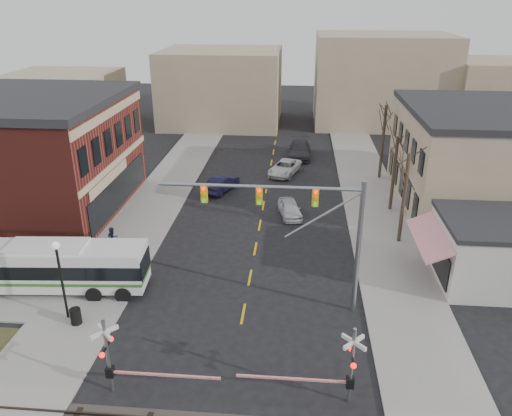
{
  "coord_description": "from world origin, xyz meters",
  "views": [
    {
      "loc": [
        2.81,
        -21.79,
        16.98
      ],
      "look_at": [
        0.11,
        9.36,
        3.5
      ],
      "focal_mm": 35.0,
      "sensor_mm": 36.0,
      "label": 1
    }
  ],
  "objects_px": {
    "rr_crossing_west": "(117,357)",
    "car_b": "(221,184)",
    "street_lamp": "(59,265)",
    "car_c": "(285,168)",
    "transit_bus": "(50,266)",
    "car_d": "(300,150)",
    "pedestrian_far": "(113,239)",
    "pedestrian_near": "(117,268)",
    "car_a": "(290,209)",
    "trash_bin": "(76,316)",
    "rr_crossing_east": "(342,366)",
    "traffic_signal_mast": "(305,217)"
  },
  "relations": [
    {
      "from": "car_c",
      "to": "pedestrian_far",
      "type": "bearing_deg",
      "value": -104.62
    },
    {
      "from": "traffic_signal_mast",
      "to": "car_c",
      "type": "distance_m",
      "value": 24.04
    },
    {
      "from": "trash_bin",
      "to": "pedestrian_far",
      "type": "height_order",
      "value": "pedestrian_far"
    },
    {
      "from": "rr_crossing_west",
      "to": "car_a",
      "type": "distance_m",
      "value": 21.81
    },
    {
      "from": "transit_bus",
      "to": "car_d",
      "type": "height_order",
      "value": "transit_bus"
    },
    {
      "from": "car_a",
      "to": "car_c",
      "type": "distance_m",
      "value": 10.43
    },
    {
      "from": "rr_crossing_east",
      "to": "trash_bin",
      "type": "bearing_deg",
      "value": 162.67
    },
    {
      "from": "transit_bus",
      "to": "rr_crossing_west",
      "type": "xyz_separation_m",
      "value": [
        7.03,
        -8.01,
        0.26
      ]
    },
    {
      "from": "car_b",
      "to": "car_c",
      "type": "relative_size",
      "value": 0.89
    },
    {
      "from": "rr_crossing_east",
      "to": "pedestrian_far",
      "type": "height_order",
      "value": "rr_crossing_east"
    },
    {
      "from": "traffic_signal_mast",
      "to": "pedestrian_near",
      "type": "relative_size",
      "value": 6.32
    },
    {
      "from": "pedestrian_near",
      "to": "rr_crossing_east",
      "type": "bearing_deg",
      "value": -144.96
    },
    {
      "from": "traffic_signal_mast",
      "to": "car_a",
      "type": "xyz_separation_m",
      "value": [
        -1.0,
        13.03,
        -5.13
      ]
    },
    {
      "from": "traffic_signal_mast",
      "to": "pedestrian_near",
      "type": "xyz_separation_m",
      "value": [
        -11.7,
        1.82,
        -4.8
      ]
    },
    {
      "from": "car_a",
      "to": "pedestrian_near",
      "type": "height_order",
      "value": "pedestrian_near"
    },
    {
      "from": "car_a",
      "to": "car_d",
      "type": "bearing_deg",
      "value": 75.3
    },
    {
      "from": "traffic_signal_mast",
      "to": "car_d",
      "type": "xyz_separation_m",
      "value": [
        -0.3,
        29.46,
        -4.95
      ]
    },
    {
      "from": "rr_crossing_east",
      "to": "car_d",
      "type": "distance_m",
      "value": 36.76
    },
    {
      "from": "traffic_signal_mast",
      "to": "transit_bus",
      "type": "bearing_deg",
      "value": 178.02
    },
    {
      "from": "transit_bus",
      "to": "rr_crossing_west",
      "type": "relative_size",
      "value": 2.11
    },
    {
      "from": "rr_crossing_east",
      "to": "car_a",
      "type": "height_order",
      "value": "rr_crossing_east"
    },
    {
      "from": "pedestrian_near",
      "to": "car_c",
      "type": "bearing_deg",
      "value": -45.69
    },
    {
      "from": "trash_bin",
      "to": "rr_crossing_east",
      "type": "bearing_deg",
      "value": -17.33
    },
    {
      "from": "rr_crossing_west",
      "to": "car_b",
      "type": "xyz_separation_m",
      "value": [
        0.8,
        25.71,
        -1.25
      ]
    },
    {
      "from": "rr_crossing_east",
      "to": "pedestrian_near",
      "type": "distance_m",
      "value": 16.21
    },
    {
      "from": "pedestrian_far",
      "to": "trash_bin",
      "type": "bearing_deg",
      "value": -146.55
    },
    {
      "from": "trash_bin",
      "to": "pedestrian_far",
      "type": "relative_size",
      "value": 0.51
    },
    {
      "from": "street_lamp",
      "to": "pedestrian_far",
      "type": "bearing_deg",
      "value": 91.05
    },
    {
      "from": "street_lamp",
      "to": "pedestrian_near",
      "type": "bearing_deg",
      "value": 70.38
    },
    {
      "from": "trash_bin",
      "to": "car_d",
      "type": "bearing_deg",
      "value": 69.39
    },
    {
      "from": "car_b",
      "to": "trash_bin",
      "type": "bearing_deg",
      "value": 98.38
    },
    {
      "from": "pedestrian_far",
      "to": "pedestrian_near",
      "type": "bearing_deg",
      "value": -129.74
    },
    {
      "from": "rr_crossing_east",
      "to": "pedestrian_far",
      "type": "relative_size",
      "value": 3.09
    },
    {
      "from": "car_b",
      "to": "rr_crossing_west",
      "type": "bearing_deg",
      "value": 109.83
    },
    {
      "from": "trash_bin",
      "to": "rr_crossing_west",
      "type": "bearing_deg",
      "value": -48.44
    },
    {
      "from": "street_lamp",
      "to": "car_b",
      "type": "height_order",
      "value": "street_lamp"
    },
    {
      "from": "traffic_signal_mast",
      "to": "pedestrian_near",
      "type": "distance_m",
      "value": 12.77
    },
    {
      "from": "rr_crossing_west",
      "to": "rr_crossing_east",
      "type": "relative_size",
      "value": 1.0
    },
    {
      "from": "rr_crossing_west",
      "to": "car_a",
      "type": "xyz_separation_m",
      "value": [
        7.29,
        20.51,
        -1.3
      ]
    },
    {
      "from": "car_c",
      "to": "car_d",
      "type": "relative_size",
      "value": 0.84
    },
    {
      "from": "transit_bus",
      "to": "car_b",
      "type": "relative_size",
      "value": 2.7
    },
    {
      "from": "street_lamp",
      "to": "pedestrian_near",
      "type": "distance_m",
      "value": 5.03
    },
    {
      "from": "traffic_signal_mast",
      "to": "car_c",
      "type": "bearing_deg",
      "value": 94.31
    },
    {
      "from": "traffic_signal_mast",
      "to": "pedestrian_far",
      "type": "height_order",
      "value": "traffic_signal_mast"
    },
    {
      "from": "transit_bus",
      "to": "pedestrian_far",
      "type": "relative_size",
      "value": 6.52
    },
    {
      "from": "street_lamp",
      "to": "car_c",
      "type": "bearing_deg",
      "value": 66.1
    },
    {
      "from": "transit_bus",
      "to": "rr_crossing_east",
      "type": "xyz_separation_m",
      "value": [
        17.04,
        -7.75,
        0.26
      ]
    },
    {
      "from": "pedestrian_near",
      "to": "car_d",
      "type": "bearing_deg",
      "value": -43.41
    },
    {
      "from": "car_d",
      "to": "pedestrian_far",
      "type": "bearing_deg",
      "value": -117.8
    },
    {
      "from": "car_a",
      "to": "trash_bin",
      "type": "bearing_deg",
      "value": -138.1
    }
  ]
}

